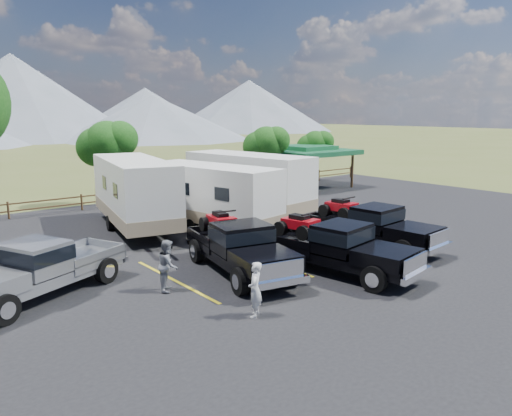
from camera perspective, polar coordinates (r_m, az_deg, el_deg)
ground at (r=18.55m, az=13.76°, el=-7.53°), size 320.00×320.00×0.00m
asphalt_lot at (r=20.41m, az=7.06°, el=-5.53°), size 44.00×34.00×0.04m
stall_lines at (r=21.08m, az=5.11°, el=-4.88°), size 12.12×5.50×0.01m
tree_ne_a at (r=36.04m, az=1.16°, el=7.31°), size 3.11×2.92×4.76m
tree_ne_b at (r=40.87m, az=6.77°, el=7.17°), size 2.77×2.59×4.27m
tree_north at (r=32.02m, az=-16.65°, el=7.02°), size 3.46×3.24×5.25m
rail_fence at (r=33.64m, az=-9.66°, el=1.96°), size 36.12×0.12×1.00m
pavilion at (r=38.78m, az=5.77°, el=6.49°), size 6.20×6.20×3.22m
rig_left at (r=18.05m, az=-1.99°, el=-4.31°), size 3.18×6.44×2.06m
rig_center at (r=18.26m, az=9.09°, el=-4.30°), size 2.91×6.33×2.03m
rig_right at (r=21.88m, az=13.05°, el=-1.91°), size 2.59×6.24×2.03m
trailer_left at (r=25.16m, az=-13.68°, el=1.68°), size 4.29×10.02×3.48m
trailer_center at (r=24.44m, az=-5.10°, el=1.33°), size 3.76×9.22×3.19m
trailer_right at (r=28.06m, az=-0.90°, el=2.86°), size 3.59×9.89×3.42m
pickup_silver at (r=17.14m, az=-23.47°, el=-6.27°), size 6.26×4.17×1.80m
person_a at (r=14.29m, az=-0.11°, el=-9.29°), size 0.69×0.67×1.60m
person_b at (r=16.53m, az=-10.02°, el=-6.45°), size 1.00×1.04×1.69m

